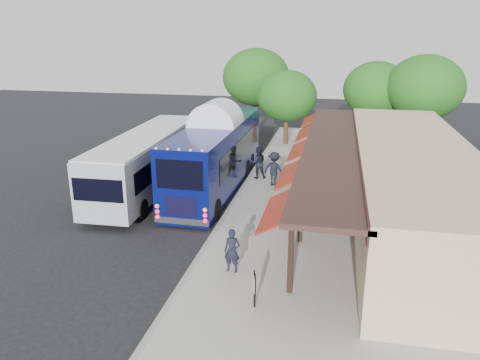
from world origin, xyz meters
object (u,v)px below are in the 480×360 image
Objects in this scene: coach_bus at (216,152)px; ped_b at (258,163)px; sign_board at (255,285)px; city_bus at (148,159)px; ped_d at (274,169)px; ped_a at (232,251)px; ped_c at (307,165)px.

coach_bus is 2.92m from ped_b.
coach_bus is at bearing 95.08° from sign_board.
coach_bus is 3.78m from city_bus.
city_bus is 6.39m from ped_b.
city_bus is 6.30× the size of ped_b.
city_bus is 7.01m from ped_d.
coach_bus is 10.04m from ped_a.
city_bus is at bearing 32.20° from ped_d.
city_bus is 10.32× the size of sign_board.
ped_b is at bearing 84.28° from sign_board.
city_bus reaches higher than ped_a.
coach_bus reaches higher than ped_d.
ped_b reaches higher than ped_c.
city_bus reaches higher than sign_board.
ped_a is at bearing 104.63° from sign_board.
sign_board is (-0.62, -14.16, 0.01)m from ped_c.
ped_c is (1.82, 12.06, -0.04)m from ped_a.
coach_bus is 10.60× the size of sign_board.
ped_d is (1.11, -1.20, 0.03)m from ped_b.
city_bus is at bearing -162.70° from coach_bus.
city_bus is at bearing 12.64° from ped_b.
ped_a reaches higher than sign_board.
ped_c is 1.33× the size of sign_board.
ped_d reaches higher than sign_board.
ped_b is 1.23× the size of ped_c.
coach_bus is at bearing 22.99° from ped_c.
ped_b reaches higher than ped_a.
ped_b is at bearing 9.85° from ped_c.
ped_a is 2.42m from sign_board.
coach_bus reaches higher than ped_c.
ped_d is at bearing 80.04° from sign_board.
sign_board is (2.18, -13.43, -0.16)m from ped_b.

